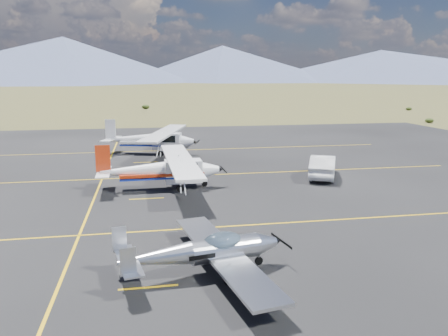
{
  "coord_description": "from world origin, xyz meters",
  "views": [
    {
      "loc": [
        -2.88,
        -17.27,
        7.01
      ],
      "look_at": [
        1.61,
        7.76,
        1.6
      ],
      "focal_mm": 35.0,
      "sensor_mm": 36.0,
      "label": 1
    }
  ],
  "objects_px": {
    "aircraft_low_wing": "(206,251)",
    "sedan": "(323,166)",
    "aircraft_plain": "(151,139)",
    "aircraft_cessna": "(162,169)"
  },
  "relations": [
    {
      "from": "aircraft_low_wing",
      "to": "sedan",
      "type": "distance_m",
      "value": 16.99
    },
    {
      "from": "aircraft_low_wing",
      "to": "aircraft_plain",
      "type": "distance_m",
      "value": 25.24
    },
    {
      "from": "aircraft_plain",
      "to": "sedan",
      "type": "bearing_deg",
      "value": -29.05
    },
    {
      "from": "aircraft_low_wing",
      "to": "sedan",
      "type": "height_order",
      "value": "aircraft_low_wing"
    },
    {
      "from": "aircraft_plain",
      "to": "sedan",
      "type": "height_order",
      "value": "aircraft_plain"
    },
    {
      "from": "aircraft_low_wing",
      "to": "aircraft_cessna",
      "type": "relative_size",
      "value": 0.73
    },
    {
      "from": "aircraft_cessna",
      "to": "aircraft_plain",
      "type": "xyz_separation_m",
      "value": [
        -0.44,
        12.79,
        0.09
      ]
    },
    {
      "from": "aircraft_cessna",
      "to": "aircraft_plain",
      "type": "height_order",
      "value": "aircraft_plain"
    },
    {
      "from": "sedan",
      "to": "aircraft_plain",
      "type": "bearing_deg",
      "value": -19.77
    },
    {
      "from": "aircraft_low_wing",
      "to": "aircraft_cessna",
      "type": "distance_m",
      "value": 12.46
    }
  ]
}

